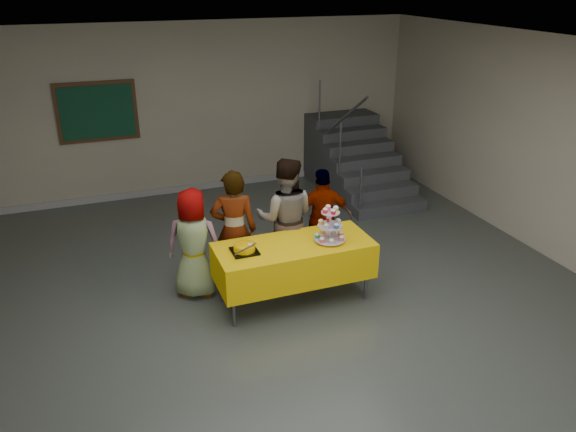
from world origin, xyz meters
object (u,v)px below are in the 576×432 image
at_px(bake_table, 294,260).
at_px(schoolchild_d, 323,218).
at_px(schoolchild_b, 234,231).
at_px(staircase, 354,162).
at_px(bear_cake, 244,247).
at_px(schoolchild_a, 194,243).
at_px(cupcake_stand, 330,228).
at_px(noticeboard, 97,112).
at_px(schoolchild_c, 285,218).

relative_size(bake_table, schoolchild_d, 1.36).
bearing_deg(schoolchild_b, staircase, -122.58).
bearing_deg(schoolchild_d, schoolchild_b, 18.19).
relative_size(bear_cake, schoolchild_a, 0.26).
bearing_deg(bake_table, schoolchild_d, 46.28).
height_order(bear_cake, schoolchild_a, schoolchild_a).
height_order(cupcake_stand, noticeboard, noticeboard).
xyz_separation_m(schoolchild_b, staircase, (3.07, 2.78, -0.30)).
height_order(schoolchild_a, schoolchild_b, schoolchild_b).
relative_size(cupcake_stand, schoolchild_b, 0.28).
bearing_deg(bear_cake, schoolchild_b, 86.50).
bearing_deg(staircase, schoolchild_b, -137.85).
relative_size(bake_table, schoolchild_a, 1.34).
height_order(schoolchild_d, staircase, staircase).
height_order(schoolchild_b, staircase, staircase).
bearing_deg(schoolchild_a, schoolchild_c, -152.86).
bearing_deg(bake_table, schoolchild_b, 134.74).
xyz_separation_m(schoolchild_a, schoolchild_d, (1.79, 0.15, -0.01)).
bearing_deg(schoolchild_d, noticeboard, -41.96).
bearing_deg(cupcake_stand, noticeboard, 118.44).
relative_size(bear_cake, noticeboard, 0.28).
relative_size(cupcake_stand, noticeboard, 0.34).
bearing_deg(schoolchild_a, bear_cake, 153.42).
distance_m(bake_table, schoolchild_b, 0.85).
relative_size(schoolchild_c, noticeboard, 1.25).
xyz_separation_m(cupcake_stand, bear_cake, (-1.04, 0.08, -0.11)).
distance_m(bear_cake, staircase, 4.58).
bearing_deg(schoolchild_b, schoolchild_c, -158.40).
bearing_deg(bake_table, staircase, 53.35).
height_order(cupcake_stand, bear_cake, cupcake_stand).
distance_m(bear_cake, schoolchild_b, 0.57).
bearing_deg(schoolchild_c, schoolchild_a, 26.91).
bearing_deg(schoolchild_a, schoolchild_b, -156.47).
bearing_deg(cupcake_stand, schoolchild_a, 156.79).
relative_size(cupcake_stand, schoolchild_c, 0.27).
bearing_deg(staircase, cupcake_stand, -121.08).
distance_m(schoolchild_d, staircase, 3.19).
xyz_separation_m(cupcake_stand, schoolchild_d, (0.27, 0.80, -0.25)).
bearing_deg(bear_cake, cupcake_stand, -4.47).
relative_size(bake_table, bear_cake, 5.25).
height_order(schoolchild_a, schoolchild_c, schoolchild_c).
bearing_deg(schoolchild_a, staircase, -118.79).
bearing_deg(bake_table, schoolchild_c, 78.17).
xyz_separation_m(bear_cake, schoolchild_b, (0.03, 0.57, -0.04)).
relative_size(bear_cake, schoolchild_b, 0.23).
xyz_separation_m(schoolchild_c, schoolchild_d, (0.56, 0.07, -0.12)).
distance_m(bake_table, schoolchild_a, 1.24).
relative_size(schoolchild_d, staircase, 0.58).
bearing_deg(noticeboard, staircase, -10.80).
bearing_deg(schoolchild_d, cupcake_stand, 82.88).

